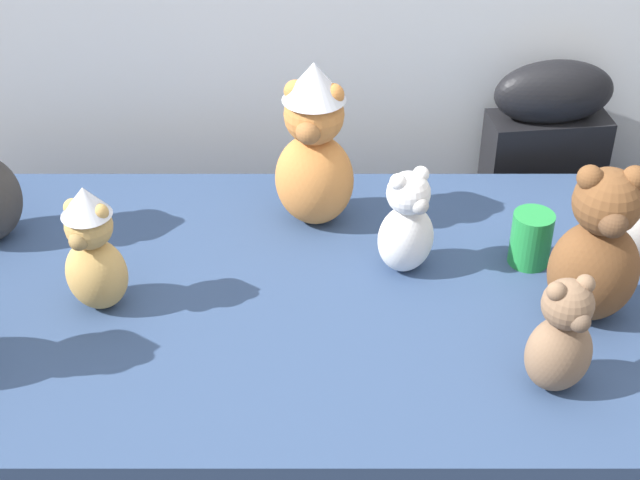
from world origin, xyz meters
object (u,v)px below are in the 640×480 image
at_px(instrument_case, 528,231).
at_px(teddy_bear_chestnut, 594,249).
at_px(display_table, 320,427).
at_px(party_cup_green, 527,238).
at_px(teddy_bear_snow, 403,224).
at_px(teddy_bear_mocha, 558,338).
at_px(teddy_bear_ginger, 310,148).
at_px(teddy_bear_honey, 89,251).

relative_size(instrument_case, teddy_bear_chestnut, 3.00).
xyz_separation_m(display_table, party_cup_green, (0.40, 0.10, 0.42)).
height_order(display_table, teddy_bear_snow, teddy_bear_snow).
bearing_deg(display_table, teddy_bear_chestnut, -7.87).
relative_size(display_table, teddy_bear_chestnut, 5.87).
bearing_deg(teddy_bear_chestnut, teddy_bear_mocha, -115.81).
xyz_separation_m(teddy_bear_ginger, party_cup_green, (0.42, -0.15, -0.12)).
xyz_separation_m(teddy_bear_honey, teddy_bear_mocha, (0.79, -0.21, -0.02)).
bearing_deg(party_cup_green, teddy_bear_chestnut, -65.46).
bearing_deg(teddy_bear_chestnut, teddy_bear_ginger, 149.51).
bearing_deg(instrument_case, display_table, -140.09).
bearing_deg(party_cup_green, teddy_bear_ginger, 160.86).
relative_size(instrument_case, teddy_bear_mocha, 4.24).
xyz_separation_m(teddy_bear_honey, party_cup_green, (0.81, 0.13, -0.07)).
bearing_deg(teddy_bear_mocha, display_table, 126.07).
height_order(instrument_case, teddy_bear_mocha, teddy_bear_mocha).
distance_m(display_table, teddy_bear_chestnut, 0.70).
relative_size(teddy_bear_honey, party_cup_green, 2.32).
distance_m(instrument_case, teddy_bear_mocha, 0.90).
relative_size(teddy_bear_mocha, party_cup_green, 2.01).
xyz_separation_m(display_table, teddy_bear_ginger, (-0.02, 0.24, 0.53)).
relative_size(teddy_bear_snow, party_cup_green, 2.00).
bearing_deg(instrument_case, teddy_bear_chestnut, -101.54).
distance_m(teddy_bear_mocha, party_cup_green, 0.35).
relative_size(instrument_case, teddy_bear_snow, 4.27).
relative_size(teddy_bear_honey, teddy_bear_ginger, 0.71).
xyz_separation_m(display_table, teddy_bear_chestnut, (0.48, -0.07, 0.51)).
distance_m(teddy_bear_snow, teddy_bear_ginger, 0.25).
xyz_separation_m(teddy_bear_snow, teddy_bear_ginger, (-0.18, 0.17, 0.07)).
relative_size(display_table, teddy_bear_mocha, 8.30).
bearing_deg(teddy_bear_mocha, teddy_bear_ginger, 108.38).
xyz_separation_m(teddy_bear_snow, teddy_bear_mocha, (0.22, -0.33, 0.00)).
bearing_deg(party_cup_green, teddy_bear_mocha, -93.42).
relative_size(teddy_bear_chestnut, teddy_bear_mocha, 1.41).
relative_size(display_table, teddy_bear_honey, 7.19).
xyz_separation_m(instrument_case, party_cup_green, (-0.13, -0.46, 0.30)).
relative_size(teddy_bear_honey, teddy_bear_snow, 1.16).
height_order(teddy_bear_snow, teddy_bear_ginger, teddy_bear_ginger).
bearing_deg(teddy_bear_snow, party_cup_green, -26.38).
bearing_deg(teddy_bear_snow, teddy_bear_mocha, -86.78).
relative_size(display_table, teddy_bear_ginger, 5.14).
distance_m(teddy_bear_chestnut, teddy_bear_snow, 0.35).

